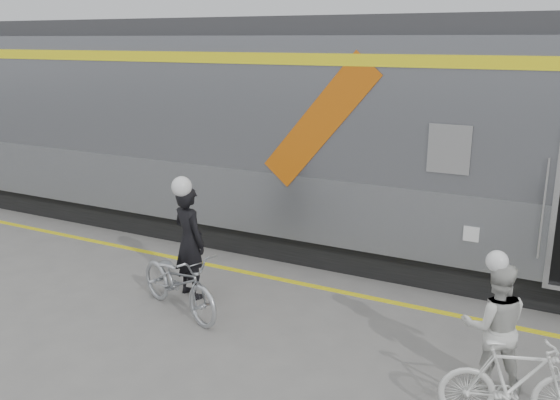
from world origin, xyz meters
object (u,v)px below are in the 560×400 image
Objects in this scene: man at (189,242)px; woman at (494,326)px; bicycle_left at (179,282)px; bicycle_right at (515,382)px.

man is 1.16× the size of woman.
bicycle_left reaches higher than bicycle_right.
man is 4.41m from woman.
man reaches higher than bicycle_right.
man is 4.81m from bicycle_right.
man reaches higher than woman.
woman is at bearing -165.60° from man.
woman is 0.99× the size of bicycle_right.
woman is (4.18, 0.09, 0.27)m from bicycle_left.
bicycle_left is (0.20, -0.55, -0.38)m from man.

